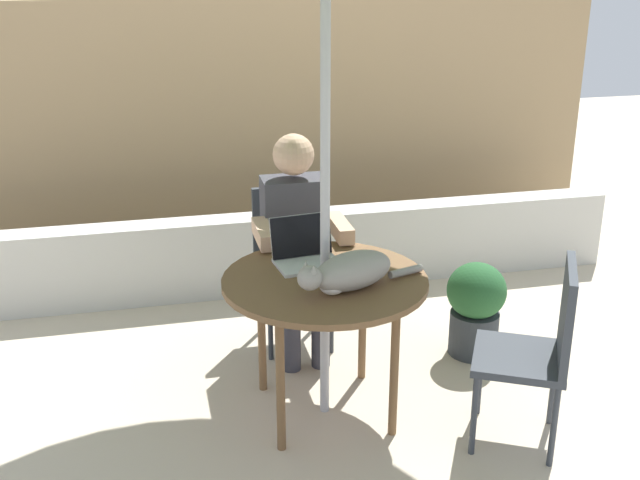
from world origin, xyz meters
name	(u,v)px	position (x,y,z in m)	size (l,w,h in m)	color
ground_plane	(325,410)	(0.00, 0.00, 0.00)	(14.00, 14.00, 0.00)	beige
fence_back	(250,127)	(0.00, 2.31, 0.90)	(5.14, 0.08, 1.79)	tan
planter_wall_low	(272,252)	(0.00, 1.48, 0.26)	(4.62, 0.20, 0.51)	beige
patio_table	(325,291)	(0.00, 0.00, 0.64)	(0.95, 0.95, 0.71)	brown
chair_occupied	(291,253)	(0.00, 0.81, 0.51)	(0.40, 0.40, 0.88)	#33383F
chair_empty	(541,342)	(0.87, -0.46, 0.51)	(0.54, 0.54, 0.88)	#33383F
person_seated	(297,234)	(0.00, 0.66, 0.68)	(0.48, 0.48, 1.22)	#3F3F47
laptop	(304,249)	(-0.05, 0.22, 0.77)	(0.33, 0.29, 0.21)	silver
cat	(348,272)	(0.07, -0.15, 0.79)	(0.63, 0.32, 0.17)	gray
potted_plant_near_fence	(475,306)	(0.94, 0.38, 0.29)	(0.32, 0.32, 0.53)	#33383D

